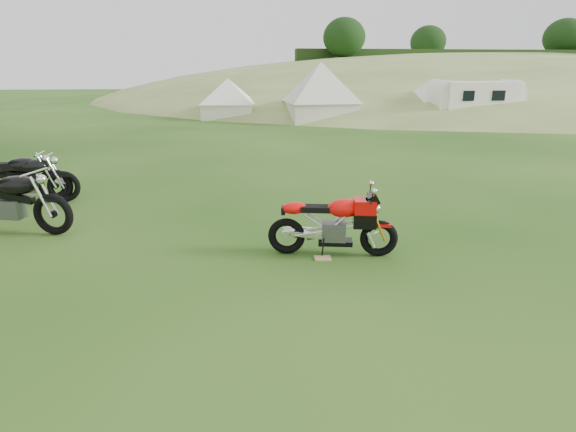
{
  "coord_description": "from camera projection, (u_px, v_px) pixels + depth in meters",
  "views": [
    {
      "loc": [
        -0.87,
        -5.86,
        2.67
      ],
      "look_at": [
        -0.03,
        0.4,
        0.72
      ],
      "focal_mm": 30.0,
      "sensor_mm": 36.0,
      "label": 1
    }
  ],
  "objects": [
    {
      "name": "tent_right",
      "position": [
        431.0,
        98.0,
        24.72
      ],
      "size": [
        3.14,
        3.14,
        2.3
      ],
      "primitive_type": null,
      "rotation": [
        0.0,
        0.0,
        0.2
      ],
      "color": "silver",
      "rests_on": "ground"
    },
    {
      "name": "ground",
      "position": [
        294.0,
        276.0,
        6.45
      ],
      "size": [
        120.0,
        120.0,
        0.0
      ],
      "primitive_type": "plane",
      "color": "#18420E",
      "rests_on": "ground"
    },
    {
      "name": "caravan",
      "position": [
        474.0,
        102.0,
        23.5
      ],
      "size": [
        4.4,
        1.99,
        2.05
      ],
      "primitive_type": null,
      "rotation": [
        0.0,
        0.0,
        0.01
      ],
      "color": "white",
      "rests_on": "ground"
    },
    {
      "name": "hedgerow",
      "position": [
        476.0,
        96.0,
        47.36
      ],
      "size": [
        36.0,
        1.2,
        8.6
      ],
      "primitive_type": null,
      "color": "black",
      "rests_on": "ground"
    },
    {
      "name": "vintage_moto_b",
      "position": [
        24.0,
        178.0,
        9.68
      ],
      "size": [
        2.05,
        0.56,
        1.07
      ],
      "primitive_type": null,
      "rotation": [
        0.0,
        0.0,
        0.04
      ],
      "color": "black",
      "rests_on": "ground"
    },
    {
      "name": "vintage_moto_a",
      "position": [
        8.0,
        200.0,
        7.97
      ],
      "size": [
        2.24,
        1.12,
        1.15
      ],
      "primitive_type": null,
      "rotation": [
        0.0,
        0.0,
        -0.29
      ],
      "color": "black",
      "rests_on": "ground"
    },
    {
      "name": "plywood_board",
      "position": [
        323.0,
        258.0,
        7.02
      ],
      "size": [
        0.25,
        0.21,
        0.02
      ],
      "primitive_type": "cube",
      "rotation": [
        0.0,
        0.0,
        -0.07
      ],
      "color": "tan",
      "rests_on": "ground"
    },
    {
      "name": "sport_motorcycle",
      "position": [
        333.0,
        220.0,
        7.02
      ],
      "size": [
        1.87,
        0.82,
        1.09
      ],
      "primitive_type": null,
      "rotation": [
        0.0,
        0.0,
        -0.21
      ],
      "color": "red",
      "rests_on": "ground"
    },
    {
      "name": "hillside",
      "position": [
        476.0,
        96.0,
        47.36
      ],
      "size": [
        80.0,
        64.0,
        8.0
      ],
      "primitive_type": "ellipsoid",
      "color": "olive",
      "rests_on": "ground"
    },
    {
      "name": "vintage_moto_c",
      "position": [
        15.0,
        177.0,
        9.67
      ],
      "size": [
        2.12,
        0.6,
        1.11
      ],
      "primitive_type": null,
      "rotation": [
        0.0,
        0.0,
        0.05
      ],
      "color": "black",
      "rests_on": "ground"
    },
    {
      "name": "tent_left",
      "position": [
        228.0,
        97.0,
        25.92
      ],
      "size": [
        2.95,
        2.95,
        2.3
      ],
      "primitive_type": null,
      "rotation": [
        0.0,
        0.0,
        -0.12
      ],
      "color": "white",
      "rests_on": "ground"
    },
    {
      "name": "tent_mid",
      "position": [
        321.0,
        93.0,
        24.39
      ],
      "size": [
        3.39,
        3.39,
        2.81
      ],
      "primitive_type": null,
      "rotation": [
        0.0,
        0.0,
        0.05
      ],
      "color": "silver",
      "rests_on": "ground"
    },
    {
      "name": "vintage_moto_d",
      "position": [
        14.0,
        179.0,
        9.71
      ],
      "size": [
        2.0,
        1.24,
        1.04
      ],
      "primitive_type": null,
      "rotation": [
        0.0,
        0.0,
        0.43
      ],
      "color": "black",
      "rests_on": "ground"
    }
  ]
}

